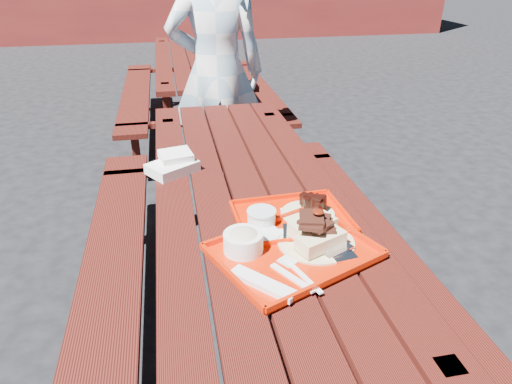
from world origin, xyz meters
The scene contains 7 objects.
ground centered at (0.00, 0.00, 0.00)m, with size 60.00×60.00×0.00m, color black.
picnic_table_near centered at (0.00, 0.00, 0.56)m, with size 1.41×2.40×0.75m.
picnic_table_far centered at (0.00, 2.80, 0.56)m, with size 1.41×2.40×0.75m.
near_tray centered at (0.05, -0.45, 0.79)m, with size 0.57×0.52×0.15m.
far_tray centered at (0.10, -0.27, 0.77)m, with size 0.41×0.32×0.07m.
white_cloth centered at (-0.29, 0.25, 0.78)m, with size 0.25×0.23×0.08m.
person centered at (0.05, 1.47, 0.89)m, with size 0.65×0.43×1.79m, color #9EC3DD.
Camera 1 is at (-0.29, -1.61, 1.59)m, focal length 32.00 mm.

